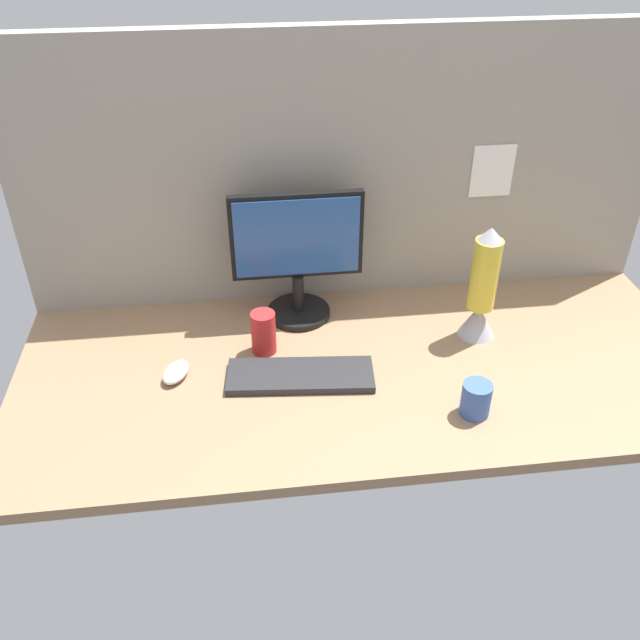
{
  "coord_description": "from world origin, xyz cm",
  "views": [
    {
      "loc": [
        -28.99,
        -137.83,
        110.23
      ],
      "look_at": [
        -5.88,
        0.0,
        14.0
      ],
      "focal_mm": 38.19,
      "sensor_mm": 36.0,
      "label": 1
    }
  ],
  "objects_px": {
    "keyboard": "(300,376)",
    "mug_red_plastic": "(264,333)",
    "lava_lamp": "(482,292)",
    "mouse": "(176,372)",
    "mug_ceramic_blue": "(476,399)",
    "monitor": "(297,252)"
  },
  "relations": [
    {
      "from": "monitor",
      "to": "mug_red_plastic",
      "type": "height_order",
      "value": "monitor"
    },
    {
      "from": "keyboard",
      "to": "mug_red_plastic",
      "type": "distance_m",
      "value": 0.16
    },
    {
      "from": "keyboard",
      "to": "lava_lamp",
      "type": "xyz_separation_m",
      "value": [
        0.5,
        0.13,
        0.13
      ]
    },
    {
      "from": "monitor",
      "to": "mug_ceramic_blue",
      "type": "relative_size",
      "value": 4.3
    },
    {
      "from": "monitor",
      "to": "keyboard",
      "type": "bearing_deg",
      "value": -94.71
    },
    {
      "from": "mug_red_plastic",
      "to": "mouse",
      "type": "bearing_deg",
      "value": -159.41
    },
    {
      "from": "mouse",
      "to": "mug_ceramic_blue",
      "type": "height_order",
      "value": "mug_ceramic_blue"
    },
    {
      "from": "monitor",
      "to": "lava_lamp",
      "type": "xyz_separation_m",
      "value": [
        0.48,
        -0.16,
        -0.06
      ]
    },
    {
      "from": "mug_red_plastic",
      "to": "keyboard",
      "type": "bearing_deg",
      "value": -57.23
    },
    {
      "from": "keyboard",
      "to": "mug_ceramic_blue",
      "type": "bearing_deg",
      "value": -18.93
    },
    {
      "from": "keyboard",
      "to": "mug_ceramic_blue",
      "type": "xyz_separation_m",
      "value": [
        0.4,
        -0.18,
        0.03
      ]
    },
    {
      "from": "monitor",
      "to": "mug_ceramic_blue",
      "type": "xyz_separation_m",
      "value": [
        0.37,
        -0.48,
        -0.16
      ]
    },
    {
      "from": "keyboard",
      "to": "monitor",
      "type": "bearing_deg",
      "value": 90.75
    },
    {
      "from": "monitor",
      "to": "keyboard",
      "type": "height_order",
      "value": "monitor"
    },
    {
      "from": "mug_ceramic_blue",
      "to": "mug_red_plastic",
      "type": "xyz_separation_m",
      "value": [
        -0.48,
        0.31,
        0.02
      ]
    },
    {
      "from": "monitor",
      "to": "mouse",
      "type": "bearing_deg",
      "value": -143.23
    },
    {
      "from": "monitor",
      "to": "mug_red_plastic",
      "type": "xyz_separation_m",
      "value": [
        -0.11,
        -0.17,
        -0.14
      ]
    },
    {
      "from": "monitor",
      "to": "lava_lamp",
      "type": "relative_size",
      "value": 1.14
    },
    {
      "from": "mug_red_plastic",
      "to": "monitor",
      "type": "bearing_deg",
      "value": 56.92
    },
    {
      "from": "mouse",
      "to": "mug_ceramic_blue",
      "type": "relative_size",
      "value": 1.1
    },
    {
      "from": "lava_lamp",
      "to": "keyboard",
      "type": "bearing_deg",
      "value": -165.1
    },
    {
      "from": "keyboard",
      "to": "mug_red_plastic",
      "type": "height_order",
      "value": "mug_red_plastic"
    }
  ]
}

